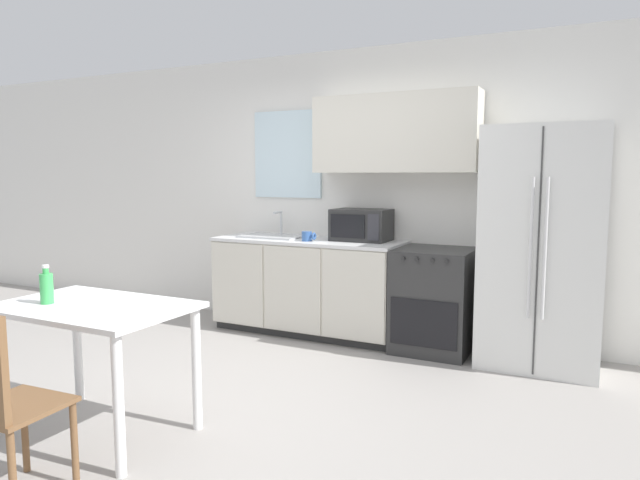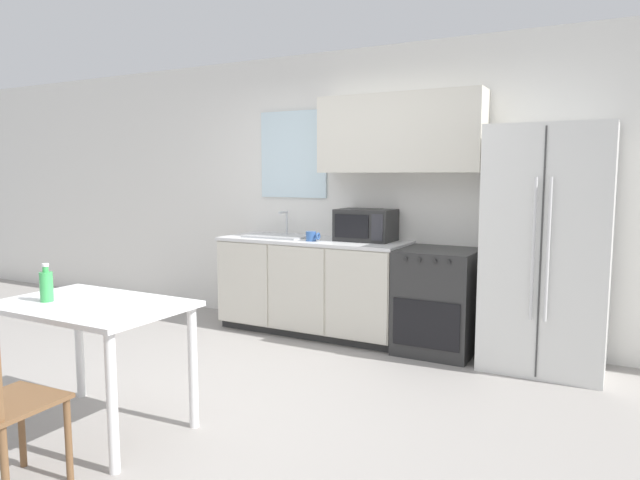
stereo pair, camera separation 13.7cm
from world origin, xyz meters
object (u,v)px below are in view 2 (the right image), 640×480
microwave (366,225)px  coffee_mug (312,236)px  refrigerator (547,249)px  oven_range (438,301)px  dining_table (91,323)px  drink_bottle (46,286)px

microwave → coffee_mug: (-0.43, -0.26, -0.10)m
refrigerator → oven_range: bearing=179.1°
coffee_mug → oven_range: bearing=7.2°
refrigerator → dining_table: (-2.21, -2.45, -0.29)m
oven_range → drink_bottle: size_ratio=3.90×
oven_range → drink_bottle: 3.05m
oven_range → coffee_mug: size_ratio=6.69×
dining_table → drink_bottle: drink_bottle is taller
refrigerator → microwave: bearing=175.5°
oven_range → coffee_mug: 1.27m
microwave → coffee_mug: bearing=-148.7°
dining_table → drink_bottle: size_ratio=4.94×
refrigerator → dining_table: bearing=-132.1°
refrigerator → coffee_mug: size_ratio=14.28×
oven_range → dining_table: (-1.35, -2.46, 0.21)m
oven_range → refrigerator: (0.86, -0.01, 0.50)m
microwave → drink_bottle: bearing=-108.1°
refrigerator → microwave: refrigerator is taller
dining_table → drink_bottle: bearing=-159.3°
microwave → dining_table: 2.68m
oven_range → drink_bottle: drink_bottle is taller
dining_table → coffee_mug: bearing=85.2°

